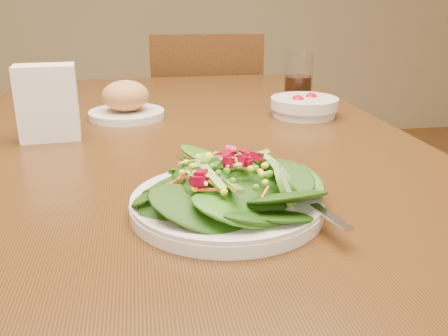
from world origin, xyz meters
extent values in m
cube|color=#4D2B12|center=(0.00, 0.00, 0.73)|extent=(0.90, 1.40, 0.04)
cylinder|color=#452D14|center=(-0.39, 0.64, 0.35)|extent=(0.07, 0.07, 0.71)
cylinder|color=#452D14|center=(0.39, 0.64, 0.35)|extent=(0.07, 0.07, 0.71)
cube|color=#452D14|center=(0.18, 0.95, 0.42)|extent=(0.45, 0.45, 0.04)
cylinder|color=#452D14|center=(0.37, 1.10, 0.20)|extent=(0.04, 0.04, 0.40)
cylinder|color=#452D14|center=(0.02, 1.14, 0.20)|extent=(0.04, 0.04, 0.40)
cylinder|color=#452D14|center=(0.33, 0.76, 0.20)|extent=(0.04, 0.04, 0.40)
cylinder|color=#452D14|center=(-0.01, 0.79, 0.20)|extent=(0.04, 0.04, 0.40)
cube|color=#452D14|center=(0.16, 0.76, 0.66)|extent=(0.39, 0.07, 0.45)
cylinder|color=silver|center=(0.02, -0.38, 0.76)|extent=(0.25, 0.25, 0.02)
ellipsoid|color=black|center=(0.02, -0.38, 0.78)|extent=(0.17, 0.17, 0.04)
cube|color=silver|center=(0.13, -0.41, 0.77)|extent=(0.05, 0.18, 0.01)
cylinder|color=silver|center=(-0.11, 0.16, 0.76)|extent=(0.17, 0.17, 0.02)
ellipsoid|color=#B26E3C|center=(-0.11, 0.16, 0.80)|extent=(0.11, 0.11, 0.07)
cylinder|color=silver|center=(0.29, 0.11, 0.77)|extent=(0.15, 0.15, 0.04)
sphere|color=#C1000D|center=(0.31, 0.12, 0.78)|extent=(0.03, 0.03, 0.03)
sphere|color=#C1000D|center=(0.27, 0.10, 0.78)|extent=(0.03, 0.03, 0.03)
cylinder|color=silver|center=(0.33, 0.27, 0.81)|extent=(0.07, 0.07, 0.13)
cylinder|color=black|center=(0.33, 0.27, 0.78)|extent=(0.07, 0.07, 0.06)
cube|color=white|center=(-0.25, 0.01, 0.82)|extent=(0.11, 0.07, 0.14)
cube|color=white|center=(-0.25, 0.01, 0.83)|extent=(0.10, 0.06, 0.12)
camera|label=1|loc=(-0.08, -0.96, 1.02)|focal=40.00mm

